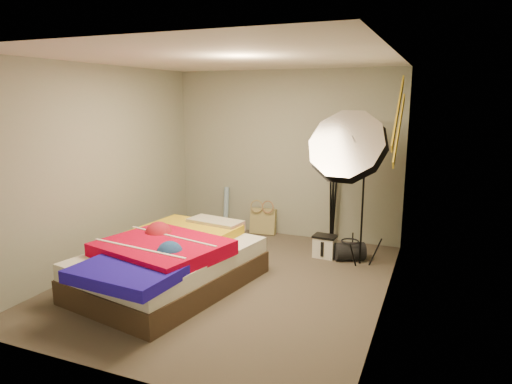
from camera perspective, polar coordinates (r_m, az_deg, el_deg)
The scene contains 15 objects.
floor at distance 5.45m, azimuth -3.44°, elevation -10.96°, with size 4.00×4.00×0.00m, color brown.
ceiling at distance 5.04m, azimuth -3.80°, elevation 16.27°, with size 4.00×4.00×0.00m, color silver.
wall_back at distance 6.93m, azimuth 3.65°, elevation 4.69°, with size 3.50×3.50×0.00m, color gray.
wall_front at distance 3.45m, azimuth -18.28°, elevation -3.16°, with size 3.50×3.50×0.00m, color gray.
wall_left at distance 6.06m, azimuth -18.69°, elevation 3.06°, with size 4.00×4.00×0.00m, color gray.
wall_right at distance 4.62m, azimuth 16.33°, elevation 0.65°, with size 4.00×4.00×0.00m, color gray.
tote_bag at distance 7.15m, azimuth 0.90°, elevation -3.67°, with size 0.40×0.12×0.40m, color tan.
wrapping_roll at distance 7.36m, azimuth -3.76°, elevation -2.06°, with size 0.08×0.08×0.69m, color #4582B7.
camera_case at distance 6.20m, azimuth 8.57°, elevation -6.82°, with size 0.28×0.20×0.28m, color silver.
duffel_bag at distance 6.16m, azimuth 11.62°, elevation -7.28°, with size 0.24×0.24×0.39m, color black.
wall_stripe_upper at distance 5.14m, azimuth 17.31°, elevation 9.55°, with size 0.02×1.10×0.10m, color gold.
wall_stripe_lower at distance 5.40m, azimuth 17.43°, elevation 7.49°, with size 0.02×1.10×0.10m, color gold.
bed at distance 5.25m, azimuth -10.78°, elevation -8.59°, with size 1.73×2.31×0.59m.
photo_umbrella at distance 5.70m, azimuth 11.51°, elevation 5.29°, with size 1.26×0.98×2.07m.
camera_tripod at distance 6.70m, azimuth 9.58°, elevation -0.98°, with size 0.07×0.07×1.12m.
Camera 1 is at (2.20, -4.51, 2.10)m, focal length 32.00 mm.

